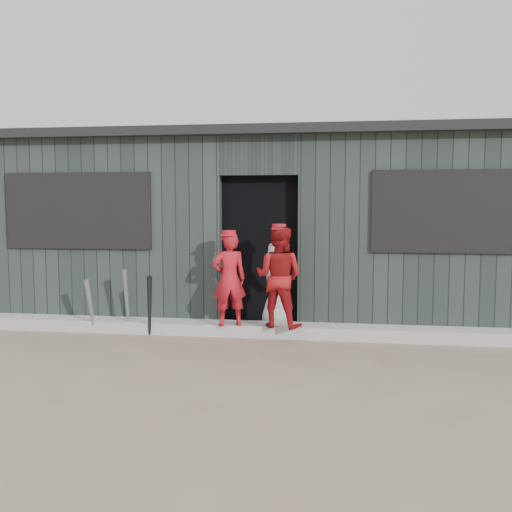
% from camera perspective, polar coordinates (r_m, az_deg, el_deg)
% --- Properties ---
extents(ground, '(80.00, 80.00, 0.00)m').
position_cam_1_polar(ground, '(5.47, -2.77, -12.25)').
color(ground, '#776152').
rests_on(ground, ground).
extents(curb, '(8.00, 0.36, 0.15)m').
position_cam_1_polar(curb, '(7.19, 0.02, -7.35)').
color(curb, '#A1A19C').
rests_on(curb, ground).
extents(bat_left, '(0.10, 0.23, 0.71)m').
position_cam_1_polar(bat_left, '(7.50, -16.22, -4.83)').
color(bat_left, gray).
rests_on(bat_left, ground).
extents(bat_mid, '(0.09, 0.17, 0.83)m').
position_cam_1_polar(bat_mid, '(7.43, -12.80, -4.40)').
color(bat_mid, slate).
rests_on(bat_mid, ground).
extents(bat_right, '(0.14, 0.22, 0.76)m').
position_cam_1_polar(bat_right, '(7.20, -10.60, -4.93)').
color(bat_right, black).
rests_on(bat_right, ground).
extents(player_red_left, '(0.49, 0.41, 1.15)m').
position_cam_1_polar(player_red_left, '(6.98, -2.70, -2.33)').
color(player_red_left, '#AC151F').
rests_on(player_red_left, curb).
extents(player_red_right, '(0.69, 0.60, 1.23)m').
position_cam_1_polar(player_red_right, '(6.88, 2.29, -2.09)').
color(player_red_right, maroon).
rests_on(player_red_right, curb).
extents(player_grey_back, '(0.59, 0.40, 1.15)m').
position_cam_1_polar(player_grey_back, '(7.48, 2.09, -2.94)').
color(player_grey_back, '#B3B3B3').
rests_on(player_grey_back, ground).
extents(dugout, '(8.30, 3.30, 2.62)m').
position_cam_1_polar(dugout, '(8.69, 1.61, 2.92)').
color(dugout, black).
rests_on(dugout, ground).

